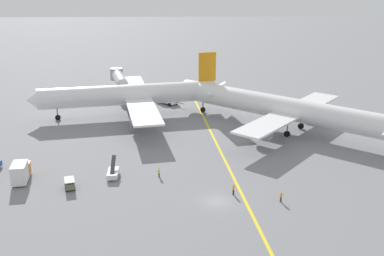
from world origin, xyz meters
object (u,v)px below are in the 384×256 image
(airliner_at_gate_left, at_px, (131,95))
(pushback_tug, at_px, (166,99))
(gse_catering_truck_tall, at_px, (21,172))
(ground_crew_marshaller_foreground, at_px, (159,172))
(ground_crew_wing_walker_right, at_px, (233,189))
(ground_crew_ramp_agent_by_cones, at_px, (281,197))
(airliner_being_pushed, at_px, (282,108))
(gse_belt_loader_portside, at_px, (113,173))
(jet_bridge, at_px, (119,78))
(gse_baggage_cart_trailing, at_px, (70,184))

(airliner_at_gate_left, height_order, pushback_tug, airliner_at_gate_left)
(gse_catering_truck_tall, xyz_separation_m, ground_crew_marshaller_foreground, (23.56, 1.11, -0.90))
(ground_crew_wing_walker_right, bearing_deg, pushback_tug, 102.64)
(pushback_tug, relative_size, ground_crew_ramp_agent_by_cones, 4.68)
(airliner_being_pushed, distance_m, gse_belt_loader_portside, 42.76)
(gse_catering_truck_tall, bearing_deg, airliner_at_gate_left, 67.84)
(airliner_at_gate_left, xyz_separation_m, pushback_tug, (8.35, 10.65, -4.09))
(airliner_being_pushed, xyz_separation_m, gse_catering_truck_tall, (-50.30, -25.76, -3.38))
(pushback_tug, height_order, jet_bridge, jet_bridge)
(airliner_being_pushed, height_order, ground_crew_marshaller_foreground, airliner_being_pushed)
(ground_crew_marshaller_foreground, bearing_deg, gse_catering_truck_tall, -177.30)
(gse_catering_truck_tall, height_order, ground_crew_wing_walker_right, gse_catering_truck_tall)
(gse_catering_truck_tall, xyz_separation_m, ground_crew_wing_walker_right, (35.86, -6.05, -0.84))
(airliner_being_pushed, xyz_separation_m, ground_crew_marshaller_foreground, (-26.74, -24.65, -4.28))
(airliner_at_gate_left, distance_m, gse_baggage_cart_trailing, 41.56)
(pushback_tug, bearing_deg, airliner_at_gate_left, -128.09)
(ground_crew_wing_walker_right, xyz_separation_m, ground_crew_marshaller_foreground, (-12.30, 7.16, -0.06))
(ground_crew_marshaller_foreground, xyz_separation_m, jet_bridge, (-14.01, 59.17, 3.69))
(airliner_at_gate_left, bearing_deg, ground_crew_wing_walker_right, -64.83)
(airliner_at_gate_left, xyz_separation_m, ground_crew_wing_walker_right, (20.53, -43.69, -4.33))
(gse_belt_loader_portside, distance_m, ground_crew_wing_walker_right, 21.62)
(airliner_at_gate_left, xyz_separation_m, airliner_being_pushed, (34.97, -11.88, -0.11))
(airliner_at_gate_left, bearing_deg, ground_crew_ramp_agent_by_cones, -59.14)
(gse_baggage_cart_trailing, distance_m, jet_bridge, 63.57)
(airliner_being_pushed, bearing_deg, ground_crew_wing_walker_right, -114.42)
(airliner_being_pushed, distance_m, gse_catering_truck_tall, 56.62)
(gse_baggage_cart_trailing, bearing_deg, airliner_being_pushed, 35.00)
(airliner_at_gate_left, xyz_separation_m, ground_crew_ramp_agent_by_cones, (27.69, -46.33, -4.38))
(gse_baggage_cart_trailing, relative_size, ground_crew_ramp_agent_by_cones, 1.82)
(gse_baggage_cart_trailing, distance_m, ground_crew_ramp_agent_by_cones, 34.49)
(airliner_being_pushed, distance_m, ground_crew_ramp_agent_by_cones, 35.47)
(airliner_at_gate_left, height_order, gse_catering_truck_tall, airliner_at_gate_left)
(jet_bridge, bearing_deg, gse_catering_truck_tall, -99.01)
(airliner_being_pushed, xyz_separation_m, pushback_tug, (-26.63, 22.53, -3.98))
(ground_crew_marshaller_foreground, bearing_deg, ground_crew_ramp_agent_by_cones, -26.73)
(airliner_being_pushed, xyz_separation_m, jet_bridge, (-40.75, 34.51, -0.59))
(gse_baggage_cart_trailing, height_order, jet_bridge, jet_bridge)
(pushback_tug, xyz_separation_m, jet_bridge, (-14.12, 11.98, 3.39))
(airliner_at_gate_left, relative_size, pushback_tug, 6.17)
(ground_crew_ramp_agent_by_cones, bearing_deg, airliner_at_gate_left, 120.86)
(airliner_being_pushed, bearing_deg, jet_bridge, 139.74)
(gse_baggage_cart_trailing, xyz_separation_m, ground_crew_wing_walker_right, (26.90, -2.86, 0.06))
(gse_baggage_cart_trailing, height_order, ground_crew_ramp_agent_by_cones, gse_baggage_cart_trailing)
(airliner_at_gate_left, xyz_separation_m, gse_baggage_cart_trailing, (-6.37, -40.83, -4.39))
(airliner_at_gate_left, distance_m, jet_bridge, 23.37)
(gse_baggage_cart_trailing, bearing_deg, gse_belt_loader_portside, 34.21)
(gse_baggage_cart_trailing, bearing_deg, ground_crew_wing_walker_right, -6.07)
(gse_belt_loader_portside, height_order, ground_crew_ramp_agent_by_cones, gse_belt_loader_portside)
(airliner_being_pushed, xyz_separation_m, gse_belt_loader_portside, (-34.78, -24.49, -4.31))
(ground_crew_ramp_agent_by_cones, bearing_deg, ground_crew_marshaller_foreground, 153.27)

